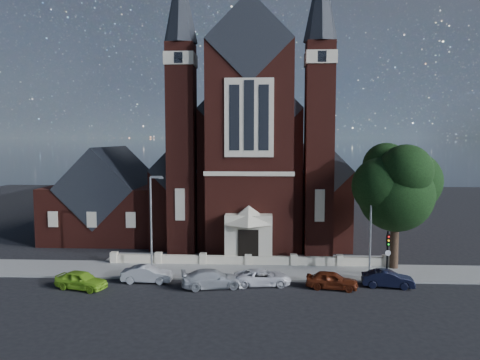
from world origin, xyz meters
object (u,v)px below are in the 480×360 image
at_px(street_lamp_right, 372,220).
at_px(car_white_suv, 263,277).
at_px(parish_hall, 111,201).
at_px(street_lamp_left, 152,218).
at_px(street_tree, 398,189).
at_px(car_silver_b, 213,279).
at_px(traffic_signal, 388,249).
at_px(car_lime_van, 81,280).
at_px(car_dark_red, 332,280).
at_px(church, 253,163).
at_px(car_silver_a, 147,274).
at_px(car_navy, 388,279).

relative_size(street_lamp_right, car_white_suv, 1.85).
xyz_separation_m(parish_hall, street_lamp_left, (8.09, -14.00, 0.59)).
bearing_deg(street_tree, car_silver_b, -160.04).
xyz_separation_m(traffic_signal, car_white_suv, (-9.72, -1.38, -1.98)).
xyz_separation_m(car_lime_van, car_dark_red, (18.64, 1.01, -0.03)).
distance_m(parish_hall, street_lamp_left, 16.18).
xyz_separation_m(church, car_silver_b, (-2.46, -22.70, -7.51)).
height_order(car_silver_b, car_dark_red, car_silver_b).
distance_m(street_lamp_left, car_silver_a, 4.81).
xyz_separation_m(street_tree, car_silver_b, (-15.06, -5.47, -6.28)).
bearing_deg(traffic_signal, street_lamp_left, 175.24).
distance_m(parish_hall, car_silver_b, 22.58).
height_order(street_tree, car_navy, street_tree).
bearing_deg(car_silver_b, street_lamp_right, -84.62).
distance_m(street_lamp_left, car_dark_red, 15.30).
height_order(church, car_dark_red, church).
height_order(church, traffic_signal, church).
bearing_deg(parish_hall, car_white_suv, -44.45).
distance_m(car_white_suv, car_navy, 9.42).
height_order(traffic_signal, car_dark_red, traffic_signal).
relative_size(street_lamp_right, car_silver_a, 2.07).
relative_size(car_lime_van, car_navy, 1.04).
xyz_separation_m(street_tree, car_white_suv, (-11.31, -4.66, -6.35)).
bearing_deg(car_lime_van, car_silver_b, -69.00).
distance_m(street_tree, traffic_signal, 5.70).
bearing_deg(car_silver_a, car_white_suv, -91.69).
xyz_separation_m(parish_hall, street_tree, (28.60, -12.29, 2.95)).
bearing_deg(car_silver_a, parish_hall, 26.13).
relative_size(street_tree, street_lamp_right, 1.32).
distance_m(car_silver_a, car_navy, 18.41).
relative_size(parish_hall, car_silver_a, 3.12).
xyz_separation_m(parish_hall, car_silver_a, (8.29, -16.72, -3.37)).
height_order(traffic_signal, car_lime_van, traffic_signal).
xyz_separation_m(street_lamp_right, car_lime_van, (-22.30, -4.57, -3.92)).
height_order(street_lamp_right, car_white_suv, street_lamp_right).
distance_m(car_silver_b, car_navy, 13.18).
bearing_deg(street_lamp_left, car_dark_red, -13.93).
bearing_deg(church, car_white_suv, -86.65).
xyz_separation_m(church, car_navy, (10.70, -21.91, -7.56)).
xyz_separation_m(street_lamp_left, car_navy, (18.61, -2.97, -3.97)).
height_order(car_lime_van, car_white_suv, car_lime_van).
distance_m(parish_hall, car_navy, 31.81).
bearing_deg(street_lamp_right, street_lamp_left, 180.00).
height_order(street_lamp_left, traffic_signal, street_lamp_left).
xyz_separation_m(street_tree, car_dark_red, (-6.16, -5.26, -6.31)).
relative_size(street_tree, car_white_suv, 2.45).
bearing_deg(street_tree, church, 126.17).
relative_size(church, car_silver_b, 7.45).
height_order(parish_hall, car_white_suv, parish_hall).
bearing_deg(church, car_dark_red, -74.03).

